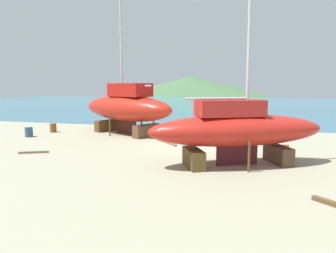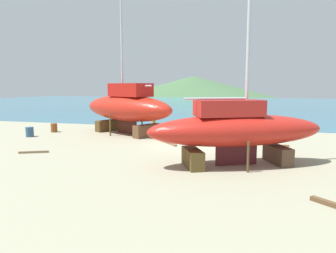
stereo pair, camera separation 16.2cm
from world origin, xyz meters
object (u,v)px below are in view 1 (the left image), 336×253
(sailboat_far_slipway, at_px, (237,129))
(barrel_tipped_right, at_px, (53,128))
(sailboat_large_starboard, at_px, (126,107))
(worker, at_px, (153,117))
(barrel_blue_faded, at_px, (29,132))

(sailboat_far_slipway, distance_m, barrel_tipped_right, 18.25)
(sailboat_large_starboard, distance_m, worker, 6.53)
(worker, distance_m, barrel_tipped_right, 10.10)
(sailboat_large_starboard, distance_m, sailboat_far_slipway, 13.02)
(barrel_tipped_right, relative_size, barrel_blue_faded, 0.99)
(barrel_blue_faded, bearing_deg, worker, 54.00)
(barrel_blue_faded, bearing_deg, barrel_tipped_right, 84.04)
(sailboat_far_slipway, relative_size, barrel_blue_faded, 18.47)
(barrel_tipped_right, bearing_deg, sailboat_far_slipway, -25.09)
(sailboat_far_slipway, bearing_deg, barrel_blue_faded, 137.49)
(barrel_tipped_right, height_order, barrel_blue_faded, barrel_blue_faded)
(sailboat_far_slipway, distance_m, barrel_blue_faded, 17.54)
(barrel_blue_faded, bearing_deg, sailboat_far_slipway, -16.32)
(sailboat_far_slipway, distance_m, worker, 17.74)
(worker, xyz_separation_m, barrel_tipped_right, (-7.01, -7.25, -0.44))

